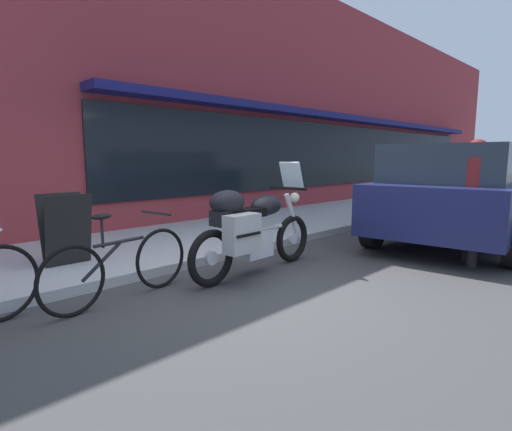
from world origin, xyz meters
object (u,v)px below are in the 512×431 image
Objects in this scene: pedestrian_walking at (475,187)px; touring_motorcycle at (251,227)px; parked_minivan at (462,191)px; sandwich_board_sign at (66,229)px; parked_bicycle at (120,266)px.

touring_motorcycle is at bearing 144.15° from pedestrian_walking.
parked_minivan is (4.06, -1.13, 0.28)m from touring_motorcycle.
pedestrian_walking is (-1.59, -0.66, 0.18)m from parked_minivan.
touring_motorcycle is 2.44× the size of sandwich_board_sign.
pedestrian_walking reaches higher than sandwich_board_sign.
parked_bicycle is (-1.58, 0.30, -0.24)m from touring_motorcycle.
parked_bicycle is 1.00× the size of pedestrian_walking.
sandwich_board_sign is (-5.64, 2.86, -0.32)m from parked_minivan.
sandwich_board_sign is at bearing 90.08° from parked_bicycle.
parked_minivan reaches higher than parked_bicycle.
parked_minivan reaches higher than touring_motorcycle.
parked_minivan is (5.64, -1.43, 0.52)m from parked_bicycle.
parked_bicycle is 5.84m from parked_minivan.
touring_motorcycle is at bearing 164.48° from parked_minivan.
pedestrian_walking reaches higher than parked_minivan.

